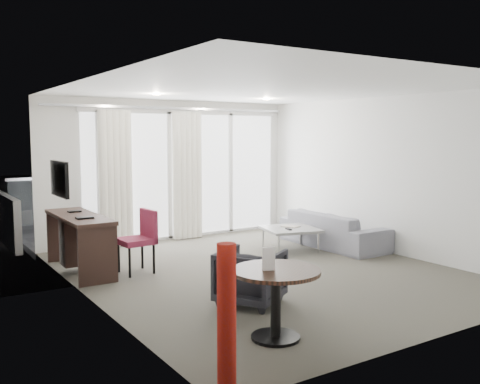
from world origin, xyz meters
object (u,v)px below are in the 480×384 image
round_table (276,304)px  coffee_table (290,239)px  desk (80,243)px  rattan_chair_a (204,207)px  red_lamp (227,319)px  rattan_chair_b (219,206)px  tub_armchair (251,277)px  desk_chair (136,242)px  sofa (333,229)px

round_table → coffee_table: size_ratio=0.99×
desk → rattan_chair_a: 4.07m
rattan_chair_a → red_lamp: bearing=-136.6°
round_table → rattan_chair_a: 6.44m
rattan_chair_b → coffee_table: bearing=-103.1°
round_table → desk: bearing=103.1°
red_lamp → rattan_chair_b: (4.00, 6.86, -0.19)m
tub_armchair → coffee_table: size_ratio=0.81×
round_table → desk_chair: bearing=93.4°
tub_armchair → rattan_chair_a: (2.09, 4.90, 0.12)m
rattan_chair_a → sofa: bearing=-91.4°
round_table → rattan_chair_b: (3.03, 6.18, 0.05)m
desk → rattan_chair_a: rattan_chair_a is taller
desk_chair → rattan_chair_a: 3.92m
round_table → coffee_table: 4.02m
desk → desk_chair: 0.83m
desk_chair → red_lamp: size_ratio=0.78×
desk → red_lamp: red_lamp is taller
red_lamp → tub_armchair: red_lamp is taller
sofa → coffee_table: bearing=80.6°
coffee_table → red_lamp: bearing=-133.5°
desk_chair → sofa: bearing=-5.7°
desk_chair → tub_armchair: 2.13m
desk_chair → rattan_chair_a: desk_chair is taller
round_table → red_lamp: bearing=-144.8°
sofa → desk_chair: bearing=87.6°
rattan_chair_b → desk_chair: bearing=-141.0°
coffee_table → rattan_chair_a: rattan_chair_a is taller
rattan_chair_a → rattan_chair_b: size_ratio=1.13×
tub_armchair → sofa: bearing=-89.8°
coffee_table → sofa: bearing=-9.4°
red_lamp → coffee_table: size_ratio=1.34×
desk_chair → round_table: 3.09m
desk → rattan_chair_b: bearing=33.8°
desk_chair → sofa: size_ratio=0.43×
round_table → coffee_table: (2.59, 3.07, -0.15)m
sofa → rattan_chair_a: 3.15m
sofa → tub_armchair: bearing=121.9°
desk_chair → rattan_chair_a: (2.68, 2.85, -0.01)m
red_lamp → round_table: bearing=35.2°
desk → rattan_chair_a: bearing=35.1°
red_lamp → sofa: 5.71m
rattan_chair_a → rattan_chair_b: 0.59m
red_lamp → rattan_chair_a: 7.47m
red_lamp → coffee_table: red_lamp is taller
tub_armchair → sofa: tub_armchair is taller
sofa → rattan_chair_b: size_ratio=2.67×
rattan_chair_b → sofa: bearing=-87.7°
desk → desk_chair: desk_chair is taller
round_table → tub_armchair: (0.40, 1.03, -0.02)m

